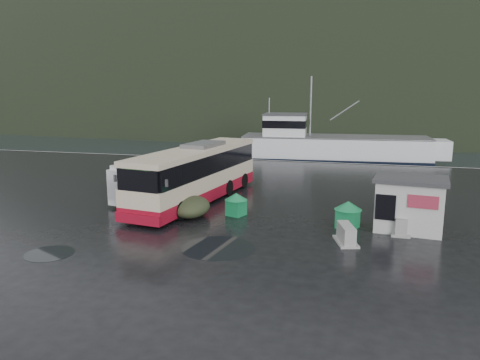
% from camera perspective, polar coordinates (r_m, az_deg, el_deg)
% --- Properties ---
extents(ground, '(160.00, 160.00, 0.00)m').
position_cam_1_polar(ground, '(26.19, -0.99, -4.39)').
color(ground, black).
rests_on(ground, ground).
extents(harbor_water, '(300.00, 180.00, 0.02)m').
position_cam_1_polar(harbor_water, '(134.67, 11.44, 8.13)').
color(harbor_water, black).
rests_on(harbor_water, ground).
extents(quay_edge, '(160.00, 0.60, 1.50)m').
position_cam_1_polar(quay_edge, '(45.37, 5.62, 2.30)').
color(quay_edge, '#999993').
rests_on(quay_edge, ground).
extents(headland, '(780.00, 540.00, 570.00)m').
position_cam_1_polar(headland, '(274.44, 15.07, 9.51)').
color(headland, black).
rests_on(headland, ground).
extents(coach_bus, '(5.10, 13.08, 3.61)m').
position_cam_1_polar(coach_bus, '(29.72, -5.29, -2.53)').
color(coach_bus, beige).
rests_on(coach_bus, ground).
extents(white_van, '(3.59, 6.47, 2.57)m').
position_cam_1_polar(white_van, '(30.37, -10.43, -2.37)').
color(white_van, white).
rests_on(white_van, ground).
extents(waste_bin_left, '(1.20, 1.20, 1.28)m').
position_cam_1_polar(waste_bin_left, '(26.32, -0.48, -4.31)').
color(waste_bin_left, '#168047').
rests_on(waste_bin_left, ground).
extents(waste_bin_right, '(1.31, 1.31, 1.40)m').
position_cam_1_polar(waste_bin_right, '(24.65, 12.94, -5.70)').
color(waste_bin_right, '#168047').
rests_on(waste_bin_right, ground).
extents(dome_tent, '(2.21, 2.96, 1.11)m').
position_cam_1_polar(dome_tent, '(26.21, -5.94, -4.44)').
color(dome_tent, '#323A23').
rests_on(dome_tent, ground).
extents(ticket_kiosk, '(3.78, 3.07, 2.70)m').
position_cam_1_polar(ticket_kiosk, '(25.15, 19.74, -5.75)').
color(ticket_kiosk, beige).
rests_on(ticket_kiosk, ground).
extents(jersey_barrier_a, '(0.95, 1.79, 0.88)m').
position_cam_1_polar(jersey_barrier_a, '(24.56, 18.92, -6.10)').
color(jersey_barrier_a, '#999993').
rests_on(jersey_barrier_a, ground).
extents(jersey_barrier_b, '(1.29, 1.90, 0.87)m').
position_cam_1_polar(jersey_barrier_b, '(22.35, 12.77, -7.48)').
color(jersey_barrier_b, '#999993').
rests_on(jersey_barrier_b, ground).
extents(fishing_trawler, '(23.89, 6.80, 9.44)m').
position_cam_1_polar(fishing_trawler, '(52.45, 11.43, 3.35)').
color(fishing_trawler, white).
rests_on(fishing_trawler, ground).
extents(puddles, '(9.62, 5.23, 0.01)m').
position_cam_1_polar(puddles, '(21.19, -8.33, -8.36)').
color(puddles, black).
rests_on(puddles, ground).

